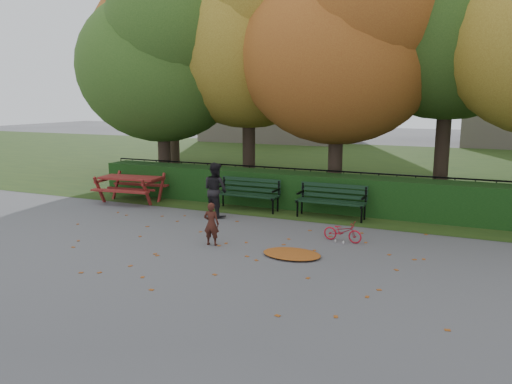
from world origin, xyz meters
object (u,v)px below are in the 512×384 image
at_px(child, 211,224).
at_px(bicycle, 343,231).
at_px(tree_c, 348,37).
at_px(bench_left, 249,191).
at_px(tree_b, 255,26).
at_px(tree_f, 175,33).
at_px(tree_a, 165,54).
at_px(adult, 215,190).
at_px(picnic_table, 131,182).
at_px(bench_right, 332,198).

xyz_separation_m(child, bicycle, (2.50, 1.39, -0.24)).
distance_m(tree_c, bench_left, 5.31).
distance_m(tree_b, tree_f, 5.32).
xyz_separation_m(tree_a, bench_left, (3.89, -1.88, -4.00)).
bearing_deg(adult, tree_a, -20.32).
height_order(tree_c, bicycle, tree_c).
bearing_deg(bicycle, picnic_table, 84.36).
bearing_deg(bench_right, tree_b, 139.33).
height_order(tree_b, tree_f, tree_f).
height_order(tree_f, bench_left, tree_f).
bearing_deg(tree_a, bench_left, -25.76).
xyz_separation_m(tree_a, tree_b, (2.74, 1.17, 0.88)).
bearing_deg(bicycle, tree_a, 68.14).
height_order(picnic_table, adult, adult).
bearing_deg(bicycle, tree_b, 47.64).
xyz_separation_m(tree_c, bench_left, (-2.13, -2.26, -4.30)).
bearing_deg(tree_a, bicycle, -29.06).
height_order(tree_f, adult, tree_f).
distance_m(tree_a, bench_right, 7.69).
distance_m(tree_c, bench_right, 4.87).
bearing_deg(picnic_table, bench_left, 1.08).
height_order(tree_a, child, tree_a).
bearing_deg(picnic_table, bicycle, -19.53).
bearing_deg(child, tree_f, -62.43).
xyz_separation_m(bench_right, picnic_table, (-6.07, -0.50, 0.08)).
height_order(child, bicycle, child).
distance_m(adult, bicycle, 3.82).
xyz_separation_m(tree_f, adult, (5.38, -6.65, -4.97)).
bearing_deg(adult, tree_f, -30.33).
bearing_deg(tree_b, tree_f, 152.01).
relative_size(bench_right, picnic_table, 0.92).
xyz_separation_m(tree_a, bicycle, (7.10, -3.95, -4.29)).
relative_size(tree_f, bench_right, 5.10).
xyz_separation_m(bench_right, adult, (-2.85, -1.11, 0.20)).
height_order(tree_c, tree_f, tree_f).
bearing_deg(bench_left, bicycle, -32.78).
relative_size(tree_b, child, 9.47).
height_order(tree_a, tree_c, tree_c).
xyz_separation_m(tree_b, tree_c, (3.28, -0.78, -0.58)).
height_order(tree_a, tree_b, tree_b).
distance_m(tree_f, adult, 9.89).
xyz_separation_m(child, adult, (-1.17, 2.34, 0.26)).
bearing_deg(tree_c, bench_right, -83.30).
relative_size(tree_b, bench_right, 4.88).
bearing_deg(tree_f, adult, -51.01).
bearing_deg(tree_f, bench_right, -33.92).
relative_size(tree_f, child, 9.90).
bearing_deg(child, picnic_table, -42.45).
bearing_deg(tree_c, picnic_table, -154.57).
relative_size(tree_a, tree_f, 0.81).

